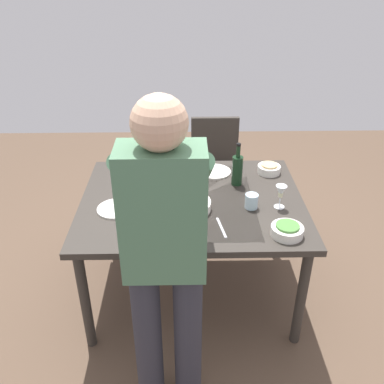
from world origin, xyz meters
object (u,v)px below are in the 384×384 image
object	(u,v)px
wine_bottle	(237,169)
serving_bowl_pasta	(186,204)
dining_table	(192,208)
wine_glass_left	(281,193)
person_server	(165,253)
water_cup_near_right	(139,165)
side_bowl_bread	(269,169)
water_cup_near_left	(251,201)
dinner_plate_near	(116,209)
side_bowl_salad	(287,230)
chair_near	(215,165)
dinner_plate_far	(215,172)
wine_glass_right	(181,162)

from	to	relation	value
wine_bottle	serving_bowl_pasta	xyz separation A→B (m)	(0.34, 0.31, -0.08)
dining_table	wine_glass_left	bearing A→B (deg)	168.14
person_server	wine_bottle	world-z (taller)	person_server
dining_table	serving_bowl_pasta	size ratio (longest dim) A/B	4.68
water_cup_near_right	side_bowl_bread	bearing A→B (deg)	177.27
water_cup_near_left	dinner_plate_near	world-z (taller)	water_cup_near_left
dinner_plate_near	wine_glass_left	bearing A→B (deg)	-179.64
water_cup_near_right	dining_table	bearing A→B (deg)	133.34
side_bowl_salad	dinner_plate_near	distance (m)	1.02
chair_near	side_bowl_bread	bearing A→B (deg)	119.93
side_bowl_bread	dinner_plate_far	bearing A→B (deg)	-2.14
person_server	dinner_plate_far	world-z (taller)	person_server
person_server	water_cup_near_left	world-z (taller)	person_server
wine_glass_left	serving_bowl_pasta	world-z (taller)	wine_glass_left
serving_bowl_pasta	person_server	bearing A→B (deg)	81.78
wine_glass_left	side_bowl_salad	world-z (taller)	wine_glass_left
serving_bowl_pasta	wine_bottle	bearing A→B (deg)	-137.76
water_cup_near_right	wine_bottle	bearing A→B (deg)	163.31
chair_near	water_cup_near_right	xyz separation A→B (m)	(0.58, 0.54, 0.27)
water_cup_near_left	water_cup_near_right	size ratio (longest dim) A/B	0.92
chair_near	wine_bottle	world-z (taller)	wine_bottle
dinner_plate_near	dinner_plate_far	bearing A→B (deg)	-142.84
wine_bottle	side_bowl_salad	xyz separation A→B (m)	(-0.21, 0.59, -0.08)
water_cup_near_left	serving_bowl_pasta	world-z (taller)	water_cup_near_left
water_cup_near_right	dinner_plate_near	distance (m)	0.52
serving_bowl_pasta	side_bowl_bread	distance (m)	0.75
side_bowl_bread	chair_near	bearing A→B (deg)	-60.07
wine_glass_left	serving_bowl_pasta	size ratio (longest dim) A/B	0.50
water_cup_near_left	side_bowl_salad	world-z (taller)	water_cup_near_left
dining_table	wine_glass_left	world-z (taller)	wine_glass_left
serving_bowl_pasta	dinner_plate_far	distance (m)	0.52
wine_glass_right	water_cup_near_left	distance (m)	0.61
water_cup_near_left	dinner_plate_near	xyz separation A→B (m)	(0.83, 0.01, -0.04)
water_cup_near_left	dinner_plate_far	distance (m)	0.51
dining_table	wine_bottle	world-z (taller)	wine_bottle
person_server	dining_table	bearing A→B (deg)	-99.60
wine_bottle	dinner_plate_far	distance (m)	0.24
chair_near	wine_glass_left	distance (m)	1.14
water_cup_near_left	dining_table	bearing A→B (deg)	-17.17
dining_table	side_bowl_salad	world-z (taller)	side_bowl_salad
dining_table	water_cup_near_left	size ratio (longest dim) A/B	15.34
serving_bowl_pasta	dinner_plate_far	world-z (taller)	serving_bowl_pasta
serving_bowl_pasta	dinner_plate_near	world-z (taller)	serving_bowl_pasta
side_bowl_bread	dinner_plate_near	size ratio (longest dim) A/B	0.70
dining_table	dinner_plate_far	bearing A→B (deg)	-114.91
dinner_plate_far	person_server	bearing A→B (deg)	75.41
dining_table	wine_bottle	size ratio (longest dim) A/B	4.75
person_server	dinner_plate_near	world-z (taller)	person_server
chair_near	dinner_plate_far	distance (m)	0.62
water_cup_near_right	dinner_plate_far	distance (m)	0.54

